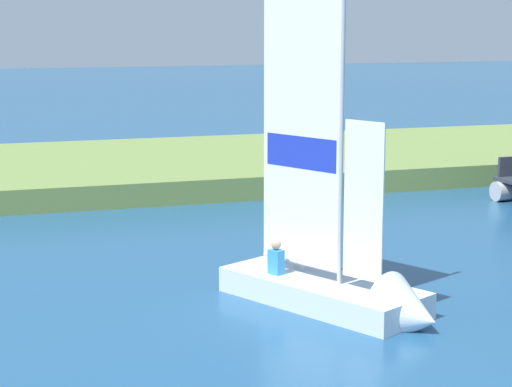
# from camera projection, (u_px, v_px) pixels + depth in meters

# --- Properties ---
(shore_bank) EXTENTS (80.00, 10.27, 0.72)m
(shore_bank) POSITION_uv_depth(u_px,v_px,m) (178.00, 166.00, 32.61)
(shore_bank) COLOR olive
(shore_bank) RESTS_ON ground
(sailboat) EXTENTS (3.46, 4.82, 6.92)m
(sailboat) POSITION_uv_depth(u_px,v_px,m) (351.00, 287.00, 17.42)
(sailboat) COLOR silver
(sailboat) RESTS_ON ground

